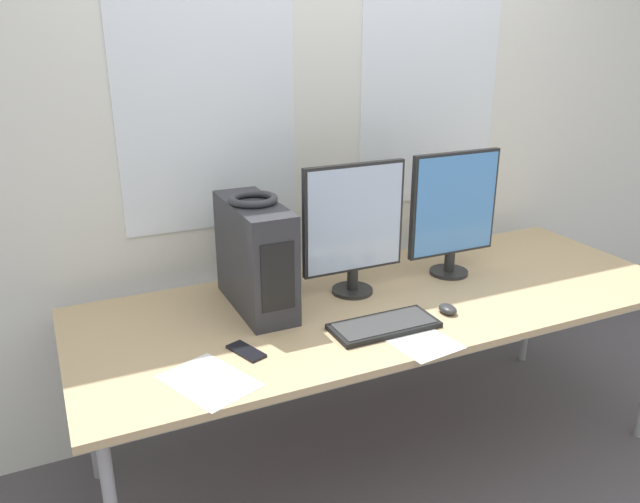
% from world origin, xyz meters
% --- Properties ---
extents(wall_back, '(8.00, 0.07, 2.70)m').
position_xyz_m(wall_back, '(0.00, 1.08, 1.35)').
color(wall_back, silver).
rests_on(wall_back, ground_plane).
extents(desk, '(2.52, 0.95, 0.78)m').
position_xyz_m(desk, '(0.00, 0.47, 0.74)').
color(desk, tan).
rests_on(desk, ground_plane).
extents(pc_tower, '(0.18, 0.49, 0.43)m').
position_xyz_m(pc_tower, '(-0.51, 0.63, 0.99)').
color(pc_tower, '#2D2D33').
rests_on(pc_tower, desk).
extents(headphones, '(0.19, 0.19, 0.03)m').
position_xyz_m(headphones, '(-0.51, 0.63, 1.22)').
color(headphones, '#333338').
rests_on(headphones, pc_tower).
extents(monitor_main, '(0.44, 0.17, 0.55)m').
position_xyz_m(monitor_main, '(-0.10, 0.59, 1.08)').
color(monitor_main, black).
rests_on(monitor_main, desk).
extents(monitor_right_near, '(0.43, 0.17, 0.56)m').
position_xyz_m(monitor_right_near, '(0.39, 0.59, 1.08)').
color(monitor_right_near, black).
rests_on(monitor_right_near, desk).
extents(keyboard, '(0.40, 0.18, 0.02)m').
position_xyz_m(keyboard, '(-0.15, 0.25, 0.79)').
color(keyboard, black).
rests_on(keyboard, desk).
extents(mouse, '(0.06, 0.09, 0.03)m').
position_xyz_m(mouse, '(0.14, 0.25, 0.80)').
color(mouse, '#2D2D2D').
rests_on(mouse, desk).
extents(cell_phone, '(0.11, 0.16, 0.01)m').
position_xyz_m(cell_phone, '(-0.67, 0.29, 0.78)').
color(cell_phone, black).
rests_on(cell_phone, desk).
extents(paper_sheet_left, '(0.25, 0.32, 0.00)m').
position_xyz_m(paper_sheet_left, '(-0.09, 0.13, 0.78)').
color(paper_sheet_left, white).
rests_on(paper_sheet_left, desk).
extents(paper_sheet_front, '(0.31, 0.35, 0.00)m').
position_xyz_m(paper_sheet_front, '(-0.84, 0.17, 0.78)').
color(paper_sheet_front, white).
rests_on(paper_sheet_front, desk).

